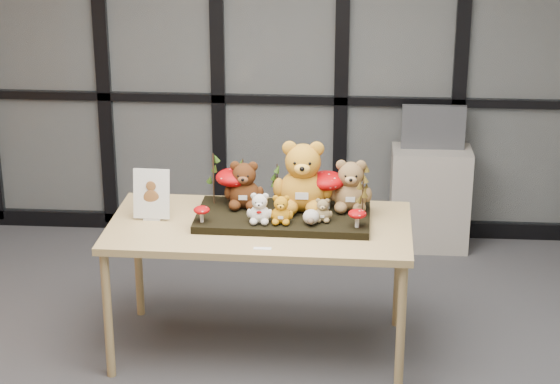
# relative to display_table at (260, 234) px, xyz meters

# --- Properties ---
(room_shell) EXTENTS (5.00, 5.00, 5.00)m
(room_shell) POSITION_rel_display_table_xyz_m (-0.02, -0.65, 0.93)
(room_shell) COLOR #ADAAA3
(room_shell) RESTS_ON floor
(glass_partition) EXTENTS (4.90, 0.06, 2.78)m
(glass_partition) POSITION_rel_display_table_xyz_m (-0.02, 1.82, 0.67)
(glass_partition) COLOR #2D383F
(glass_partition) RESTS_ON floor
(display_table) EXTENTS (1.75, 0.90, 0.81)m
(display_table) POSITION_rel_display_table_xyz_m (0.00, 0.00, 0.00)
(display_table) COLOR tan
(display_table) RESTS_ON floor
(diorama_tray) EXTENTS (1.01, 0.52, 0.04)m
(diorama_tray) POSITION_rel_display_table_xyz_m (0.13, 0.06, 0.09)
(diorama_tray) COLOR black
(diorama_tray) RESTS_ON display_table
(bear_pooh_yellow) EXTENTS (0.35, 0.32, 0.45)m
(bear_pooh_yellow) POSITION_rel_display_table_xyz_m (0.24, 0.15, 0.33)
(bear_pooh_yellow) COLOR #C58320
(bear_pooh_yellow) RESTS_ON diorama_tray
(bear_brown_medium) EXTENTS (0.24, 0.22, 0.31)m
(bear_brown_medium) POSITION_rel_display_table_xyz_m (-0.10, 0.16, 0.26)
(bear_brown_medium) COLOR #45210D
(bear_brown_medium) RESTS_ON diorama_tray
(bear_tan_back) EXTENTS (0.26, 0.23, 0.33)m
(bear_tan_back) POSITION_rel_display_table_xyz_m (0.51, 0.17, 0.27)
(bear_tan_back) COLOR olive
(bear_tan_back) RESTS_ON diorama_tray
(bear_small_yellow) EXTENTS (0.14, 0.13, 0.18)m
(bear_small_yellow) POSITION_rel_display_table_xyz_m (0.13, -0.07, 0.20)
(bear_small_yellow) COLOR #C47E10
(bear_small_yellow) RESTS_ON diorama_tray
(bear_white_bow) EXTENTS (0.15, 0.14, 0.19)m
(bear_white_bow) POSITION_rel_display_table_xyz_m (0.01, -0.07, 0.20)
(bear_white_bow) COLOR white
(bear_white_bow) RESTS_ON diorama_tray
(bear_beige_small) EXTENTS (0.12, 0.10, 0.15)m
(bear_beige_small) POSITION_rel_display_table_xyz_m (0.36, -0.03, 0.18)
(bear_beige_small) COLOR olive
(bear_beige_small) RESTS_ON diorama_tray
(plush_cream_hedgehog) EXTENTS (0.07, 0.07, 0.09)m
(plush_cream_hedgehog) POSITION_rel_display_table_xyz_m (0.30, -0.08, 0.15)
(plush_cream_hedgehog) COLOR beige
(plush_cream_hedgehog) RESTS_ON diorama_tray
(mushroom_back_left) EXTENTS (0.21, 0.21, 0.24)m
(mushroom_back_left) POSITION_rel_display_table_xyz_m (-0.17, 0.20, 0.23)
(mushroom_back_left) COLOR #9E0507
(mushroom_back_left) RESTS_ON diorama_tray
(mushroom_back_right) EXTENTS (0.22, 0.22, 0.24)m
(mushroom_back_right) POSITION_rel_display_table_xyz_m (0.37, 0.17, 0.23)
(mushroom_back_right) COLOR #9E0507
(mushroom_back_right) RESTS_ON diorama_tray
(mushroom_front_left) EXTENTS (0.09, 0.09, 0.10)m
(mushroom_front_left) POSITION_rel_display_table_xyz_m (-0.32, -0.09, 0.16)
(mushroom_front_left) COLOR #9E0507
(mushroom_front_left) RESTS_ON diorama_tray
(mushroom_front_right) EXTENTS (0.10, 0.10, 0.11)m
(mushroom_front_right) POSITION_rel_display_table_xyz_m (0.56, -0.11, 0.16)
(mushroom_front_right) COLOR #9E0507
(mushroom_front_right) RESTS_ON diorama_tray
(sprig_green_far_left) EXTENTS (0.05, 0.05, 0.31)m
(sprig_green_far_left) POSITION_rel_display_table_xyz_m (-0.29, 0.20, 0.26)
(sprig_green_far_left) COLOR #1A360C
(sprig_green_far_left) RESTS_ON diorama_tray
(sprig_green_mid_left) EXTENTS (0.05, 0.05, 0.26)m
(sprig_green_mid_left) POSITION_rel_display_table_xyz_m (-0.12, 0.25, 0.24)
(sprig_green_mid_left) COLOR #1A360C
(sprig_green_mid_left) RESTS_ON diorama_tray
(sprig_dry_far_right) EXTENTS (0.05, 0.05, 0.28)m
(sprig_dry_far_right) POSITION_rel_display_table_xyz_m (0.59, 0.16, 0.25)
(sprig_dry_far_right) COLOR brown
(sprig_dry_far_right) RESTS_ON diorama_tray
(sprig_dry_mid_right) EXTENTS (0.05, 0.05, 0.23)m
(sprig_dry_mid_right) POSITION_rel_display_table_xyz_m (0.58, 0.03, 0.22)
(sprig_dry_mid_right) COLOR brown
(sprig_dry_mid_right) RESTS_ON diorama_tray
(sprig_green_centre) EXTENTS (0.05, 0.05, 0.23)m
(sprig_green_centre) POSITION_rel_display_table_xyz_m (0.08, 0.26, 0.22)
(sprig_green_centre) COLOR #1A360C
(sprig_green_centre) RESTS_ON diorama_tray
(sign_holder) EXTENTS (0.21, 0.06, 0.30)m
(sign_holder) POSITION_rel_display_table_xyz_m (-0.63, 0.03, 0.20)
(sign_holder) COLOR silver
(sign_holder) RESTS_ON display_table
(label_card) EXTENTS (0.10, 0.03, 0.00)m
(label_card) POSITION_rel_display_table_xyz_m (0.05, -0.35, 0.07)
(label_card) COLOR white
(label_card) RESTS_ON display_table
(cabinet) EXTENTS (0.57, 0.33, 0.76)m
(cabinet) POSITION_rel_display_table_xyz_m (1.10, 1.62, -0.37)
(cabinet) COLOR #B0A89D
(cabinet) RESTS_ON floor
(monitor) EXTENTS (0.45, 0.05, 0.32)m
(monitor) POSITION_rel_display_table_xyz_m (1.10, 1.64, 0.17)
(monitor) COLOR #515359
(monitor) RESTS_ON cabinet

